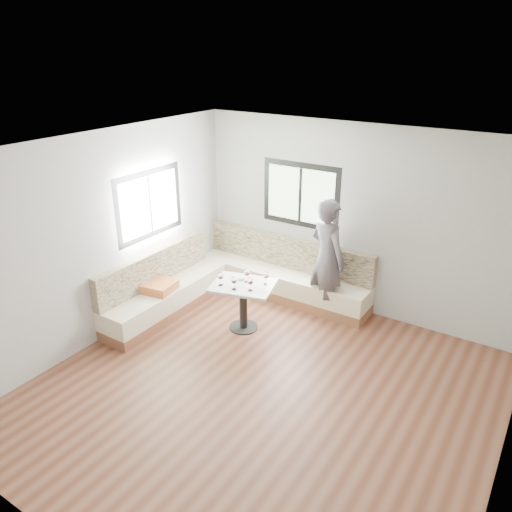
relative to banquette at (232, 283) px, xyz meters
The scene contains 10 objects.
room 2.42m from the banquette, 45.62° to the right, with size 5.01×5.01×2.81m.
banquette is the anchor object (origin of this frame).
table 0.81m from the banquette, 42.58° to the right, with size 0.99×0.86×0.70m.
person 1.55m from the banquette, 20.20° to the left, with size 0.66×0.43×1.80m, color #514B51.
olive_ramekin 0.75m from the banquette, 41.72° to the right, with size 0.10×0.10×0.04m.
wine_glass_a 0.95m from the banquette, 64.78° to the right, with size 0.09×0.09×0.20m.
wine_glass_b 1.06m from the banquette, 52.06° to the right, with size 0.09×0.09×0.20m.
wine_glass_c 1.12m from the banquette, 39.64° to the right, with size 0.09×0.09×0.20m.
wine_glass_d 0.89m from the banquette, 37.07° to the right, with size 0.09×0.09×0.20m.
wine_glass_e 1.05m from the banquette, 23.34° to the right, with size 0.09×0.09×0.20m.
Camera 1 is at (2.52, -4.00, 3.78)m, focal length 35.00 mm.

